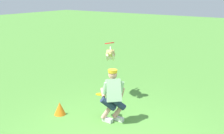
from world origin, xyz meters
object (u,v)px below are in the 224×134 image
at_px(training_cone, 60,108).
at_px(person, 113,94).
at_px(dog, 110,55).
at_px(frisbee_flying, 110,43).
at_px(frisbee_held, 101,94).

bearing_deg(training_cone, person, -161.48).
distance_m(dog, frisbee_flying, 0.45).
xyz_separation_m(person, dog, (1.09, -1.42, 0.58)).
relative_size(dog, frisbee_held, 3.14).
bearing_deg(training_cone, frisbee_held, -153.04).
bearing_deg(frisbee_flying, dog, -60.27).
height_order(frisbee_flying, frisbee_held, frisbee_flying).
xyz_separation_m(frisbee_flying, training_cone, (0.38, 1.67, -1.50)).
height_order(person, frisbee_flying, frisbee_flying).
xyz_separation_m(dog, frisbee_flying, (-0.12, 0.20, 0.39)).
bearing_deg(training_cone, frisbee_flying, -102.69).
height_order(frisbee_held, training_cone, frisbee_held).
height_order(dog, frisbee_held, dog).
bearing_deg(frisbee_flying, person, 128.70).
xyz_separation_m(person, frisbee_flying, (0.98, -1.22, 0.97)).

